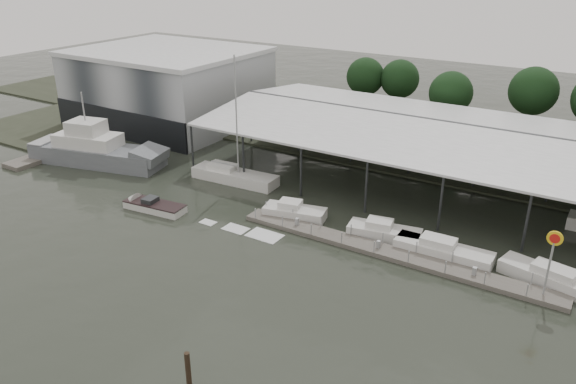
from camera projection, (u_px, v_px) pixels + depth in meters
The scene contains 15 objects.
ground at pixel (172, 258), 46.42m from camera, with size 200.00×200.00×0.00m, color #272C24.
land_strip_far at pixel (379, 130), 78.99m from camera, with size 140.00×30.00×0.30m.
land_strip_west at pixel (116, 109), 89.22m from camera, with size 20.00×40.00×0.30m.
storage_warehouse at pixel (169, 86), 81.25m from camera, with size 24.50×20.50×10.50m.
covered_boat_shed at pixel (480, 133), 57.42m from camera, with size 58.24×24.00×6.96m.
trawler_dock at pixel (74, 146), 71.85m from camera, with size 3.00×18.00×0.50m.
floating_dock at pixel (389, 253), 46.78m from camera, with size 28.00×2.00×1.40m.
shell_fuel_sign at pixel (552, 252), 39.43m from camera, with size 1.10×0.18×5.55m.
grey_trawler at pixel (97, 151), 66.19m from camera, with size 17.34×8.25×8.84m.
white_sailboat at pixel (234, 176), 61.44m from camera, with size 10.03×3.22×14.01m.
speedboat_underway at pixel (150, 205), 54.95m from camera, with size 17.97×4.00×2.00m.
moored_cruiser_0 at pixel (294, 212), 53.11m from camera, with size 6.21×3.46×1.70m.
moored_cruiser_1 at pixel (384, 232), 49.37m from camera, with size 6.65×3.28×1.70m.
moored_cruiser_2 at pixel (443, 250), 46.34m from camera, with size 8.05×2.37×1.70m.
moored_cruiser_3 at pixel (559, 281), 42.10m from camera, with size 9.16×4.07×1.70m.
Camera 1 is at (29.64, -29.10, 23.48)m, focal length 35.00 mm.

